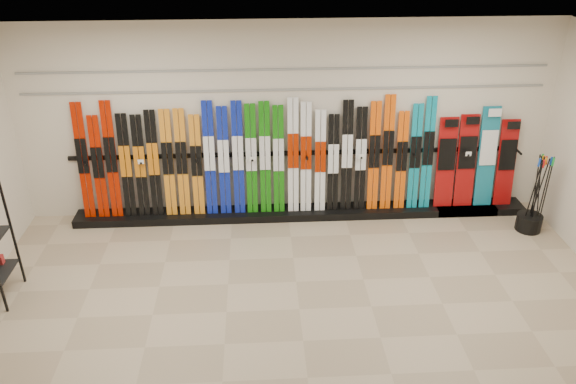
{
  "coord_description": "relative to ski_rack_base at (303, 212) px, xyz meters",
  "views": [
    {
      "loc": [
        -0.46,
        -5.4,
        4.44
      ],
      "look_at": [
        -0.08,
        1.0,
        1.1
      ],
      "focal_mm": 35.0,
      "sensor_mm": 36.0,
      "label": 1
    }
  ],
  "objects": [
    {
      "name": "floor",
      "position": [
        -0.22,
        -2.28,
        -0.06
      ],
      "size": [
        8.0,
        8.0,
        0.0
      ],
      "primitive_type": "plane",
      "color": "gray",
      "rests_on": "ground"
    },
    {
      "name": "back_wall",
      "position": [
        -0.22,
        0.22,
        1.44
      ],
      "size": [
        8.0,
        0.0,
        8.0
      ],
      "primitive_type": "plane",
      "rotation": [
        1.57,
        0.0,
        0.0
      ],
      "color": "beige",
      "rests_on": "floor"
    },
    {
      "name": "ceiling",
      "position": [
        -0.22,
        -2.28,
        2.94
      ],
      "size": [
        8.0,
        8.0,
        0.0
      ],
      "primitive_type": "plane",
      "rotation": [
        3.14,
        0.0,
        0.0
      ],
      "color": "silver",
      "rests_on": "back_wall"
    },
    {
      "name": "ski_rack_base",
      "position": [
        0.0,
        0.0,
        0.0
      ],
      "size": [
        8.0,
        0.4,
        0.12
      ],
      "primitive_type": "cube",
      "color": "black",
      "rests_on": "floor"
    },
    {
      "name": "skis",
      "position": [
        -0.67,
        0.06,
        0.9
      ],
      "size": [
        5.36,
        0.25,
        1.79
      ],
      "color": "#A81600",
      "rests_on": "ski_rack_base"
    },
    {
      "name": "snowboards",
      "position": [
        2.7,
        0.07,
        0.79
      ],
      "size": [
        1.25,
        0.24,
        1.58
      ],
      "color": "#990C0C",
      "rests_on": "ski_rack_base"
    },
    {
      "name": "pole_bin",
      "position": [
        3.38,
        -0.62,
        0.07
      ],
      "size": [
        0.38,
        0.38,
        0.25
      ],
      "primitive_type": "cylinder",
      "color": "black",
      "rests_on": "floor"
    },
    {
      "name": "ski_poles",
      "position": [
        3.41,
        -0.62,
        0.55
      ],
      "size": [
        0.27,
        0.29,
        1.18
      ],
      "color": "black",
      "rests_on": "pole_bin"
    },
    {
      "name": "slatwall_rail_0",
      "position": [
        -0.22,
        0.2,
        1.94
      ],
      "size": [
        7.6,
        0.02,
        0.03
      ],
      "primitive_type": "cube",
      "color": "gray",
      "rests_on": "back_wall"
    },
    {
      "name": "slatwall_rail_1",
      "position": [
        -0.22,
        0.2,
        2.24
      ],
      "size": [
        7.6,
        0.02,
        0.03
      ],
      "primitive_type": "cube",
      "color": "gray",
      "rests_on": "back_wall"
    }
  ]
}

